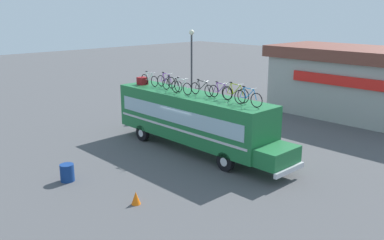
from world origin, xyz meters
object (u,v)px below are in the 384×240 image
rooftop_bicycle_8 (248,98)px  traffic_cone (136,198)px  luggage_bag_1 (142,81)px  trash_bin (67,173)px  rooftop_bicycle_3 (172,85)px  rooftop_bicycle_2 (166,81)px  rooftop_bicycle_5 (202,89)px  rooftop_bicycle_6 (220,92)px  street_lamp (192,59)px  bus (194,118)px  rooftop_bicycle_4 (181,87)px  rooftop_bicycle_7 (235,94)px  rooftop_bicycle_1 (149,80)px

rooftop_bicycle_8 → traffic_cone: bearing=-94.8°
luggage_bag_1 → trash_bin: 8.53m
rooftop_bicycle_3 → rooftop_bicycle_2: bearing=156.7°
rooftop_bicycle_5 → rooftop_bicycle_6: size_ratio=1.06×
street_lamp → rooftop_bicycle_5: bearing=-40.3°
traffic_cone → bus: bearing=116.8°
street_lamp → rooftop_bicycle_4: bearing=-46.8°
traffic_cone → rooftop_bicycle_6: bearing=103.2°
rooftop_bicycle_4 → street_lamp: street_lamp is taller
luggage_bag_1 → rooftop_bicycle_4: 3.86m
rooftop_bicycle_2 → traffic_cone: size_ratio=3.00×
trash_bin → luggage_bag_1: bearing=116.7°
rooftop_bicycle_7 → rooftop_bicycle_8: 1.08m
rooftop_bicycle_3 → street_lamp: street_lamp is taller
rooftop_bicycle_3 → rooftop_bicycle_4: rooftop_bicycle_4 is taller
rooftop_bicycle_2 → trash_bin: rooftop_bicycle_2 is taller
rooftop_bicycle_1 → rooftop_bicycle_7: 6.57m
rooftop_bicycle_1 → rooftop_bicycle_6: bearing=3.8°
rooftop_bicycle_8 → traffic_cone: rooftop_bicycle_8 is taller
luggage_bag_1 → rooftop_bicycle_3: 2.83m
rooftop_bicycle_3 → street_lamp: bearing=129.2°
rooftop_bicycle_3 → rooftop_bicycle_8: 5.40m
rooftop_bicycle_5 → rooftop_bicycle_6: same height
rooftop_bicycle_3 → rooftop_bicycle_7: rooftop_bicycle_7 is taller
traffic_cone → rooftop_bicycle_8: bearing=85.2°
rooftop_bicycle_2 → rooftop_bicycle_3: 1.19m
rooftop_bicycle_8 → rooftop_bicycle_5: bearing=177.2°
bus → traffic_cone: size_ratio=21.56×
rooftop_bicycle_5 → rooftop_bicycle_3: bearing=-172.0°
rooftop_bicycle_1 → trash_bin: bearing=-67.6°
rooftop_bicycle_8 → rooftop_bicycle_3: bearing=-178.6°
bus → rooftop_bicycle_1: rooftop_bicycle_1 is taller
rooftop_bicycle_1 → rooftop_bicycle_4: bearing=-5.4°
bus → traffic_cone: 7.32m
traffic_cone → luggage_bag_1: bearing=141.0°
rooftop_bicycle_1 → rooftop_bicycle_5: 4.32m
rooftop_bicycle_5 → traffic_cone: bearing=-67.0°
rooftop_bicycle_7 → street_lamp: bearing=147.1°
trash_bin → rooftop_bicycle_3: bearing=96.1°
rooftop_bicycle_8 → trash_bin: rooftop_bicycle_8 is taller
rooftop_bicycle_6 → street_lamp: 10.92m
luggage_bag_1 → rooftop_bicycle_4: rooftop_bicycle_4 is taller
rooftop_bicycle_2 → traffic_cone: rooftop_bicycle_2 is taller
bus → rooftop_bicycle_4: bearing=-148.9°
rooftop_bicycle_2 → street_lamp: size_ratio=0.26×
rooftop_bicycle_7 → trash_bin: size_ratio=2.19×
rooftop_bicycle_8 → rooftop_bicycle_2: bearing=177.0°
rooftop_bicycle_4 → trash_bin: size_ratio=2.02×
rooftop_bicycle_2 → rooftop_bicycle_4: size_ratio=1.00×
bus → rooftop_bicycle_7: 3.22m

